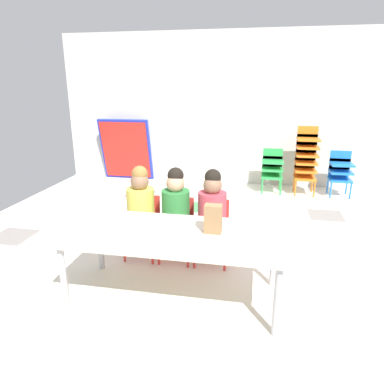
{
  "coord_description": "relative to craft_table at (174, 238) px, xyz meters",
  "views": [
    {
      "loc": [
        0.42,
        -3.17,
        1.64
      ],
      "look_at": [
        -0.08,
        -0.54,
        0.81
      ],
      "focal_mm": 32.55,
      "sensor_mm": 36.0,
      "label": 1
    }
  ],
  "objects": [
    {
      "name": "ground_plane",
      "position": [
        0.17,
        0.79,
        -0.53
      ],
      "size": [
        5.9,
        5.58,
        0.02
      ],
      "color": "silver"
    },
    {
      "name": "back_wall",
      "position": [
        0.17,
        3.58,
        0.72
      ],
      "size": [
        5.9,
        0.1,
        2.48
      ],
      "primitive_type": "cube",
      "color": "beige",
      "rests_on": "ground_plane"
    },
    {
      "name": "craft_table",
      "position": [
        0.0,
        0.0,
        0.0
      ],
      "size": [
        1.71,
        0.75,
        0.56
      ],
      "color": "beige",
      "rests_on": "ground_plane"
    },
    {
      "name": "seated_child_near_camera",
      "position": [
        -0.47,
        0.6,
        0.04
      ],
      "size": [
        0.34,
        0.34,
        0.92
      ],
      "color": "red",
      "rests_on": "ground_plane"
    },
    {
      "name": "seated_child_middle_seat",
      "position": [
        -0.13,
        0.6,
        0.04
      ],
      "size": [
        0.32,
        0.31,
        0.92
      ],
      "color": "red",
      "rests_on": "ground_plane"
    },
    {
      "name": "seated_child_far_right",
      "position": [
        0.21,
        0.6,
        0.04
      ],
      "size": [
        0.32,
        0.31,
        0.92
      ],
      "color": "red",
      "rests_on": "ground_plane"
    },
    {
      "name": "kid_chair_green_stack",
      "position": [
        0.84,
        3.1,
        -0.12
      ],
      "size": [
        0.32,
        0.3,
        0.68
      ],
      "color": "green",
      "rests_on": "ground_plane"
    },
    {
      "name": "kid_chair_orange_stack",
      "position": [
        1.34,
        3.1,
        0.06
      ],
      "size": [
        0.32,
        0.3,
        1.04
      ],
      "color": "orange",
      "rests_on": "ground_plane"
    },
    {
      "name": "kid_chair_blue_stack",
      "position": [
        1.85,
        3.1,
        -0.12
      ],
      "size": [
        0.32,
        0.3,
        0.68
      ],
      "color": "blue",
      "rests_on": "ground_plane"
    },
    {
      "name": "folded_activity_table",
      "position": [
        -1.69,
        3.38,
        0.02
      ],
      "size": [
        0.9,
        0.29,
        1.09
      ],
      "color": "#1E33BF",
      "rests_on": "ground_plane"
    },
    {
      "name": "paper_bag_brown",
      "position": [
        0.29,
        0.05,
        0.16
      ],
      "size": [
        0.13,
        0.09,
        0.22
      ],
      "primitive_type": "cube",
      "color": "#9E754C",
      "rests_on": "craft_table"
    },
    {
      "name": "paper_plate_near_edge",
      "position": [
        -0.54,
        0.14,
        0.05
      ],
      "size": [
        0.18,
        0.18,
        0.01
      ],
      "primitive_type": "cylinder",
      "color": "white",
      "rests_on": "craft_table"
    },
    {
      "name": "paper_plate_center_table",
      "position": [
        -0.22,
        0.07,
        0.05
      ],
      "size": [
        0.18,
        0.18,
        0.01
      ],
      "primitive_type": "cylinder",
      "color": "white",
      "rests_on": "craft_table"
    },
    {
      "name": "donut_powdered_on_plate",
      "position": [
        -0.54,
        0.14,
        0.07
      ],
      "size": [
        0.1,
        0.1,
        0.03
      ],
      "primitive_type": "torus",
      "color": "white",
      "rests_on": "craft_table"
    }
  ]
}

